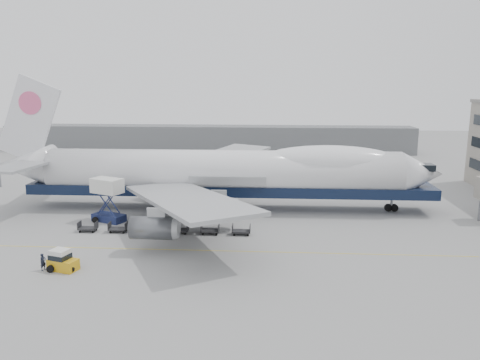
# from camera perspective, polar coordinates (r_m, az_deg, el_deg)

# --- Properties ---
(ground) EXTENTS (260.00, 260.00, 0.00)m
(ground) POSITION_cam_1_polar(r_m,az_deg,el_deg) (59.47, -3.24, -6.55)
(ground) COLOR gray
(ground) RESTS_ON ground
(apron_line) EXTENTS (60.00, 0.15, 0.01)m
(apron_line) POSITION_cam_1_polar(r_m,az_deg,el_deg) (53.86, -4.01, -8.57)
(apron_line) COLOR gold
(apron_line) RESTS_ON ground
(hangar) EXTENTS (110.00, 8.00, 7.00)m
(hangar) POSITION_cam_1_polar(r_m,az_deg,el_deg) (128.03, -3.99, 5.05)
(hangar) COLOR slate
(hangar) RESTS_ON ground
(airliner) EXTENTS (67.00, 55.30, 19.98)m
(airliner) POSITION_cam_1_polar(r_m,az_deg,el_deg) (69.53, -1.60, 0.98)
(airliner) COLOR white
(airliner) RESTS_ON ground
(catering_truck) EXTENTS (4.97, 4.27, 5.99)m
(catering_truck) POSITION_cam_1_polar(r_m,az_deg,el_deg) (66.17, -15.83, -2.00)
(catering_truck) COLOR #19234D
(catering_truck) RESTS_ON ground
(baggage_tug) EXTENTS (3.27, 2.36, 2.15)m
(baggage_tug) POSITION_cam_1_polar(r_m,az_deg,el_deg) (51.55, -20.88, -9.20)
(baggage_tug) COLOR gold
(baggage_tug) RESTS_ON ground
(ground_worker) EXTENTS (0.67, 0.77, 1.78)m
(ground_worker) POSITION_cam_1_polar(r_m,az_deg,el_deg) (52.16, -22.89, -9.19)
(ground_worker) COLOR black
(ground_worker) RESTS_ON ground
(traffic_cone) EXTENTS (0.36, 0.36, 0.54)m
(traffic_cone) POSITION_cam_1_polar(r_m,az_deg,el_deg) (52.78, -21.62, -9.58)
(traffic_cone) COLOR orange
(traffic_cone) RESTS_ON ground
(dolly_0) EXTENTS (2.30, 1.35, 1.30)m
(dolly_0) POSITION_cam_1_polar(r_m,az_deg,el_deg) (63.12, -18.05, -5.53)
(dolly_0) COLOR #2D2D30
(dolly_0) RESTS_ON ground
(dolly_1) EXTENTS (2.30, 1.35, 1.30)m
(dolly_1) POSITION_cam_1_polar(r_m,az_deg,el_deg) (61.79, -14.64, -5.70)
(dolly_1) COLOR #2D2D30
(dolly_1) RESTS_ON ground
(dolly_2) EXTENTS (2.30, 1.35, 1.30)m
(dolly_2) POSITION_cam_1_polar(r_m,az_deg,el_deg) (60.69, -11.09, -5.85)
(dolly_2) COLOR #2D2D30
(dolly_2) RESTS_ON ground
(dolly_3) EXTENTS (2.30, 1.35, 1.30)m
(dolly_3) POSITION_cam_1_polar(r_m,az_deg,el_deg) (59.83, -7.43, -5.99)
(dolly_3) COLOR #2D2D30
(dolly_3) RESTS_ON ground
(dolly_4) EXTENTS (2.30, 1.35, 1.30)m
(dolly_4) POSITION_cam_1_polar(r_m,az_deg,el_deg) (59.21, -3.67, -6.10)
(dolly_4) COLOR #2D2D30
(dolly_4) RESTS_ON ground
(dolly_5) EXTENTS (2.30, 1.35, 1.30)m
(dolly_5) POSITION_cam_1_polar(r_m,az_deg,el_deg) (58.86, 0.15, -6.19)
(dolly_5) COLOR #2D2D30
(dolly_5) RESTS_ON ground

